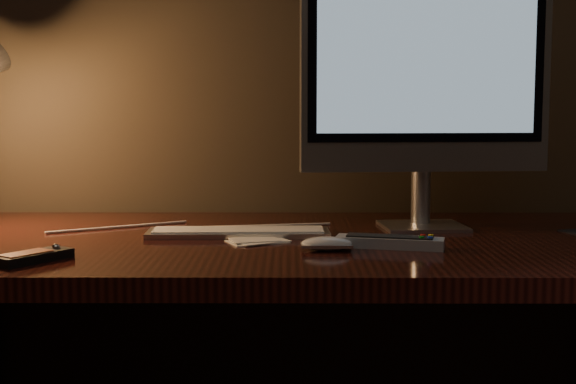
{
  "coord_description": "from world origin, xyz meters",
  "views": [
    {
      "loc": [
        0.0,
        0.28,
        1.01
      ],
      "look_at": [
        -0.0,
        1.73,
        0.85
      ],
      "focal_mm": 50.0,
      "sensor_mm": 36.0,
      "label": 1
    }
  ],
  "objects_px": {
    "media_remote": "(34,256)",
    "tv_remote": "(390,242)",
    "mouse": "(326,246)",
    "monitor": "(426,74)",
    "desk": "(289,293)",
    "keyboard": "(238,232)"
  },
  "relations": [
    {
      "from": "desk",
      "to": "media_remote",
      "type": "bearing_deg",
      "value": -143.26
    },
    {
      "from": "desk",
      "to": "mouse",
      "type": "bearing_deg",
      "value": -72.37
    },
    {
      "from": "keyboard",
      "to": "tv_remote",
      "type": "height_order",
      "value": "tv_remote"
    },
    {
      "from": "mouse",
      "to": "tv_remote",
      "type": "bearing_deg",
      "value": 12.39
    },
    {
      "from": "desk",
      "to": "media_remote",
      "type": "distance_m",
      "value": 0.55
    },
    {
      "from": "monitor",
      "to": "tv_remote",
      "type": "relative_size",
      "value": 2.72
    },
    {
      "from": "media_remote",
      "to": "tv_remote",
      "type": "xyz_separation_m",
      "value": [
        0.62,
        0.14,
        0.0
      ]
    },
    {
      "from": "mouse",
      "to": "tv_remote",
      "type": "relative_size",
      "value": 0.45
    },
    {
      "from": "keyboard",
      "to": "mouse",
      "type": "relative_size",
      "value": 3.97
    },
    {
      "from": "desk",
      "to": "mouse",
      "type": "distance_m",
      "value": 0.26
    },
    {
      "from": "monitor",
      "to": "tv_remote",
      "type": "xyz_separation_m",
      "value": [
        -0.1,
        -0.23,
        -0.32
      ]
    },
    {
      "from": "mouse",
      "to": "media_remote",
      "type": "distance_m",
      "value": 0.51
    },
    {
      "from": "monitor",
      "to": "tv_remote",
      "type": "bearing_deg",
      "value": -118.42
    },
    {
      "from": "keyboard",
      "to": "media_remote",
      "type": "relative_size",
      "value": 2.69
    },
    {
      "from": "desk",
      "to": "tv_remote",
      "type": "distance_m",
      "value": 0.3
    },
    {
      "from": "desk",
      "to": "mouse",
      "type": "height_order",
      "value": "mouse"
    },
    {
      "from": "desk",
      "to": "monitor",
      "type": "relative_size",
      "value": 2.88
    },
    {
      "from": "desk",
      "to": "monitor",
      "type": "height_order",
      "value": "monitor"
    },
    {
      "from": "monitor",
      "to": "media_remote",
      "type": "bearing_deg",
      "value": -158.02
    },
    {
      "from": "mouse",
      "to": "monitor",
      "type": "bearing_deg",
      "value": 49.15
    },
    {
      "from": "desk",
      "to": "keyboard",
      "type": "relative_size",
      "value": 4.35
    },
    {
      "from": "monitor",
      "to": "keyboard",
      "type": "xyz_separation_m",
      "value": [
        -0.39,
        -0.1,
        -0.32
      ]
    }
  ]
}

